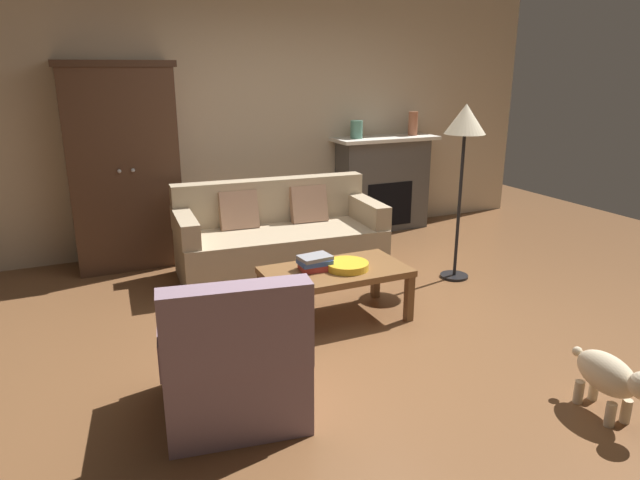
{
  "coord_description": "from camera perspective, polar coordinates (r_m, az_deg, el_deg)",
  "views": [
    {
      "loc": [
        -1.92,
        -3.49,
        1.9
      ],
      "look_at": [
        -0.08,
        0.53,
        0.55
      ],
      "focal_mm": 31.81,
      "sensor_mm": 36.0,
      "label": 1
    }
  ],
  "objects": [
    {
      "name": "armchair_near_left",
      "position": [
        3.28,
        -8.71,
        -12.19
      ],
      "size": [
        0.88,
        0.88,
        0.88
      ],
      "color": "gray",
      "rests_on": "ground"
    },
    {
      "name": "floor_lamp",
      "position": [
        5.2,
        14.37,
        10.72
      ],
      "size": [
        0.36,
        0.36,
        1.6
      ],
      "color": "black",
      "rests_on": "ground"
    },
    {
      "name": "dog",
      "position": [
        3.64,
        27.21,
        -12.16
      ],
      "size": [
        0.24,
        0.57,
        0.39
      ],
      "color": "beige",
      "rests_on": "ground"
    },
    {
      "name": "ground_plane",
      "position": [
        4.42,
        3.88,
        -8.56
      ],
      "size": [
        9.6,
        9.6,
        0.0
      ],
      "primitive_type": "plane",
      "color": "brown"
    },
    {
      "name": "back_wall",
      "position": [
        6.36,
        -7.03,
        12.36
      ],
      "size": [
        7.2,
        0.1,
        2.8
      ],
      "primitive_type": "cube",
      "color": "beige",
      "rests_on": "ground"
    },
    {
      "name": "fruit_bowl",
      "position": [
        4.34,
        2.76,
        -2.59
      ],
      "size": [
        0.33,
        0.33,
        0.05
      ],
      "primitive_type": "cylinder",
      "color": "gold",
      "rests_on": "coffee_table"
    },
    {
      "name": "armoire",
      "position": [
        5.81,
        -19.22,
        6.98
      ],
      "size": [
        1.06,
        0.57,
        1.96
      ],
      "color": "#472D1E",
      "rests_on": "ground"
    },
    {
      "name": "fireplace",
      "position": [
        6.88,
        6.33,
        5.73
      ],
      "size": [
        1.26,
        0.48,
        1.12
      ],
      "color": "#4C4947",
      "rests_on": "ground"
    },
    {
      "name": "mantel_vase_jade",
      "position": [
        6.58,
        3.69,
        11.03
      ],
      "size": [
        0.14,
        0.14,
        0.2
      ],
      "primitive_type": "cylinder",
      "color": "slate",
      "rests_on": "fireplace"
    },
    {
      "name": "couch",
      "position": [
        5.43,
        -4.13,
        -0.01
      ],
      "size": [
        1.97,
        0.98,
        0.86
      ],
      "color": "tan",
      "rests_on": "ground"
    },
    {
      "name": "book_stack",
      "position": [
        4.31,
        -0.49,
        -2.3
      ],
      "size": [
        0.26,
        0.2,
        0.11
      ],
      "color": "#B73833",
      "rests_on": "coffee_table"
    },
    {
      "name": "coffee_table",
      "position": [
        4.37,
        1.57,
        -3.58
      ],
      "size": [
        1.1,
        0.6,
        0.42
      ],
      "color": "brown",
      "rests_on": "ground"
    },
    {
      "name": "mantel_vase_terracotta",
      "position": [
        6.97,
        9.34,
        11.49
      ],
      "size": [
        0.11,
        0.11,
        0.28
      ],
      "primitive_type": "cylinder",
      "color": "#A86042",
      "rests_on": "fireplace"
    }
  ]
}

